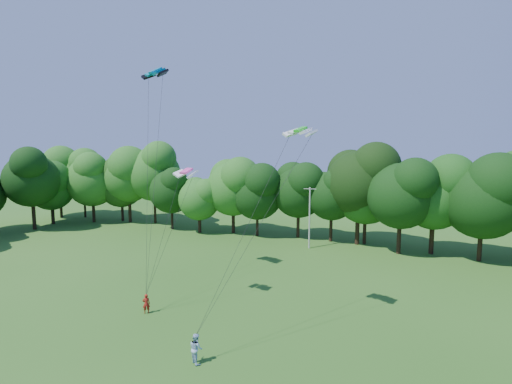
% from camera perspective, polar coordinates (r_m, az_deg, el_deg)
% --- Properties ---
extents(ground, '(160.00, 160.00, 0.00)m').
position_cam_1_polar(ground, '(26.13, -18.11, -24.10)').
color(ground, '#275B18').
rests_on(ground, ground).
extents(utility_pole, '(1.56, 0.28, 7.82)m').
position_cam_1_polar(utility_pole, '(50.95, 7.65, -3.58)').
color(utility_pole, '#A8AAA1').
rests_on(utility_pole, ground).
extents(kite_flyer_left, '(0.68, 0.65, 1.57)m').
position_cam_1_polar(kite_flyer_left, '(33.73, -15.41, -15.12)').
color(kite_flyer_left, '#A21D14').
rests_on(kite_flyer_left, ground).
extents(kite_flyer_right, '(1.14, 1.09, 1.86)m').
position_cam_1_polar(kite_flyer_right, '(26.35, -8.55, -21.21)').
color(kite_flyer_right, '#A5C6E5').
rests_on(kite_flyer_right, ground).
extents(kite_teal, '(3.07, 2.04, 0.73)m').
position_cam_1_polar(kite_teal, '(39.57, -14.17, 16.47)').
color(kite_teal, '#05779B').
rests_on(kite_teal, ground).
extents(kite_green, '(2.61, 1.83, 0.43)m').
position_cam_1_polar(kite_green, '(28.50, 6.36, 8.90)').
color(kite_green, '#1DC71E').
rests_on(kite_green, ground).
extents(kite_pink, '(2.13, 1.23, 0.46)m').
position_cam_1_polar(kite_pink, '(32.69, -9.94, 2.98)').
color(kite_pink, '#F945A8').
rests_on(kite_pink, ground).
extents(tree_back_west, '(8.37, 8.37, 12.17)m').
position_cam_1_polar(tree_back_west, '(71.62, -18.73, 2.06)').
color(tree_back_west, '#2F2012').
rests_on(tree_back_west, ground).
extents(tree_back_center, '(9.45, 9.45, 13.75)m').
position_cam_1_polar(tree_back_center, '(53.54, 14.48, 1.70)').
color(tree_back_center, '#312413').
rests_on(tree_back_center, ground).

